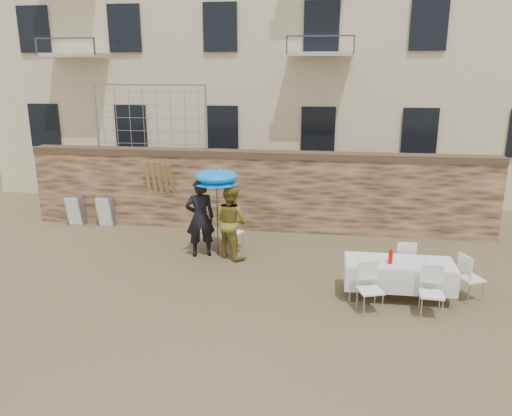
# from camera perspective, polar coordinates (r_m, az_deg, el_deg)

# --- Properties ---
(ground) EXTENTS (80.00, 80.00, 0.00)m
(ground) POSITION_cam_1_polar(r_m,az_deg,el_deg) (9.79, -4.28, -11.31)
(ground) COLOR brown
(ground) RESTS_ON ground
(stone_wall) EXTENTS (13.00, 0.50, 2.20)m
(stone_wall) POSITION_cam_1_polar(r_m,az_deg,el_deg) (14.05, 0.05, 1.94)
(stone_wall) COLOR brown
(stone_wall) RESTS_ON ground
(chain_link_fence) EXTENTS (3.20, 0.06, 1.80)m
(chain_link_fence) POSITION_cam_1_polar(r_m,az_deg,el_deg) (14.45, -11.98, 10.04)
(chain_link_fence) COLOR gray
(chain_link_fence) RESTS_ON stone_wall
(man_suit) EXTENTS (0.82, 0.68, 1.92)m
(man_suit) POSITION_cam_1_polar(r_m,az_deg,el_deg) (12.09, -6.40, -1.13)
(man_suit) COLOR black
(man_suit) RESTS_ON ground
(woman_dress) EXTENTS (1.10, 1.04, 1.79)m
(woman_dress) POSITION_cam_1_polar(r_m,az_deg,el_deg) (11.94, -2.90, -1.59)
(woman_dress) COLOR #A99833
(woman_dress) RESTS_ON ground
(umbrella) EXTENTS (1.08, 1.08, 2.02)m
(umbrella) POSITION_cam_1_polar(r_m,az_deg,el_deg) (11.85, -4.54, 3.31)
(umbrella) COLOR #3F3F44
(umbrella) RESTS_ON ground
(couple_chair_left) EXTENTS (0.50, 0.50, 0.96)m
(couple_chair_left) POSITION_cam_1_polar(r_m,az_deg,el_deg) (12.74, -5.71, -2.50)
(couple_chair_left) COLOR white
(couple_chair_left) RESTS_ON ground
(couple_chair_right) EXTENTS (0.63, 0.63, 0.96)m
(couple_chair_right) POSITION_cam_1_polar(r_m,az_deg,el_deg) (12.59, -2.62, -2.65)
(couple_chair_right) COLOR white
(couple_chair_right) RESTS_ON ground
(banquet_table) EXTENTS (2.10, 0.85, 0.78)m
(banquet_table) POSITION_cam_1_polar(r_m,az_deg,el_deg) (10.27, 16.08, -6.10)
(banquet_table) COLOR silver
(banquet_table) RESTS_ON ground
(soda_bottle) EXTENTS (0.09, 0.09, 0.26)m
(soda_bottle) POSITION_cam_1_polar(r_m,az_deg,el_deg) (10.05, 15.12, -5.46)
(soda_bottle) COLOR red
(soda_bottle) RESTS_ON banquet_table
(table_chair_front_left) EXTENTS (0.61, 0.61, 0.96)m
(table_chair_front_left) POSITION_cam_1_polar(r_m,az_deg,el_deg) (9.62, 12.94, -9.04)
(table_chair_front_left) COLOR white
(table_chair_front_left) RESTS_ON ground
(table_chair_front_right) EXTENTS (0.51, 0.51, 0.96)m
(table_chair_front_right) POSITION_cam_1_polar(r_m,az_deg,el_deg) (9.78, 19.45, -9.15)
(table_chair_front_right) COLOR white
(table_chair_front_right) RESTS_ON ground
(table_chair_back) EXTENTS (0.53, 0.53, 0.96)m
(table_chair_back) POSITION_cam_1_polar(r_m,az_deg,el_deg) (11.13, 16.49, -5.82)
(table_chair_back) COLOR white
(table_chair_back) RESTS_ON ground
(table_chair_side) EXTENTS (0.64, 0.64, 0.96)m
(table_chair_side) POSITION_cam_1_polar(r_m,az_deg,el_deg) (10.74, 23.38, -7.28)
(table_chair_side) COLOR white
(table_chair_side) RESTS_ON ground
(chair_stack_left) EXTENTS (0.46, 0.47, 0.92)m
(chair_stack_left) POSITION_cam_1_polar(r_m,az_deg,el_deg) (15.57, -19.61, -0.05)
(chair_stack_left) COLOR white
(chair_stack_left) RESTS_ON ground
(chair_stack_right) EXTENTS (0.46, 0.40, 0.92)m
(chair_stack_right) POSITION_cam_1_polar(r_m,az_deg,el_deg) (15.17, -16.60, -0.19)
(chair_stack_right) COLOR white
(chair_stack_right) RESTS_ON ground
(wood_planks) EXTENTS (0.70, 0.20, 2.00)m
(wood_planks) POSITION_cam_1_polar(r_m,az_deg,el_deg) (14.50, -10.90, 1.68)
(wood_planks) COLOR #A37749
(wood_planks) RESTS_ON ground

